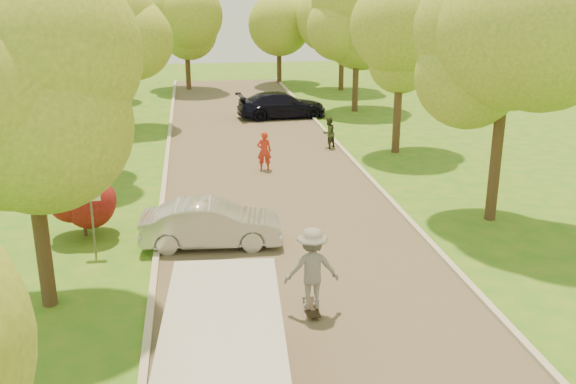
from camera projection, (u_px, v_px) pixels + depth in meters
ground at (319, 304)px, 15.69m from camera, size 100.00×100.00×0.00m
road at (276, 200)px, 23.20m from camera, size 8.00×60.00×0.01m
curb_left at (162, 204)px, 22.61m from camera, size 0.18×60.00×0.12m
curb_right at (384, 193)px, 23.76m from camera, size 0.18×60.00×0.12m
street_sign at (91, 203)px, 18.13m from camera, size 0.55×0.06×2.17m
red_shrub at (82, 202)px, 19.62m from camera, size 1.70×1.70×1.95m
tree_l_mida at (33, 93)px, 14.12m from camera, size 4.71×4.60×7.39m
tree_l_midb at (85, 62)px, 24.56m from camera, size 4.30×4.20×6.62m
tree_l_far at (120, 23)px, 33.75m from camera, size 4.92×4.80×7.79m
tree_r_mida at (514, 50)px, 19.66m from camera, size 5.13×5.00×7.95m
tree_r_midb at (405, 45)px, 28.26m from camera, size 4.51×4.40×7.01m
tree_r_far at (362, 12)px, 37.45m from camera, size 5.33×5.20×8.34m
tree_bg_a at (94, 18)px, 40.97m from camera, size 5.12×5.00×7.72m
tree_bg_b at (346, 12)px, 45.20m from camera, size 5.12×5.00×7.95m
tree_bg_c at (189, 19)px, 45.67m from camera, size 4.92×4.80×7.33m
tree_bg_d at (282, 13)px, 48.46m from camera, size 5.12×5.00×7.72m
minivan at (224, 369)px, 11.25m from camera, size 2.46×5.47×1.99m
silver_sedan at (211, 224)px, 19.00m from camera, size 4.26×1.74×1.37m
dark_sedan at (282, 105)px, 37.11m from camera, size 5.31×2.52×1.50m
longboard at (311, 307)px, 15.31m from camera, size 0.30×1.03×0.12m
skateboarder at (312, 268)px, 14.99m from camera, size 1.31×0.77×2.01m
person_striped at (264, 151)px, 26.68m from camera, size 0.61×0.42×1.64m
person_olive at (329, 133)px, 30.22m from camera, size 0.92×0.90×1.50m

